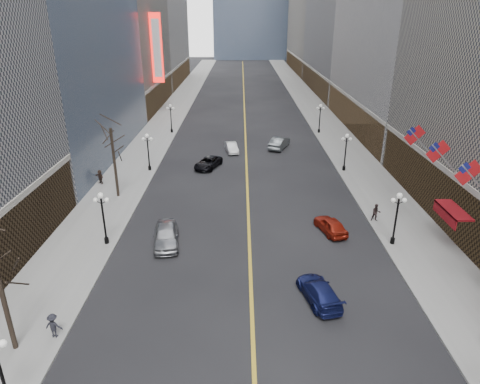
{
  "coord_description": "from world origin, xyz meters",
  "views": [
    {
      "loc": [
        -0.72,
        -0.98,
        17.62
      ],
      "look_at": [
        -0.76,
        20.29,
        8.77
      ],
      "focal_mm": 32.0,
      "sensor_mm": 36.0,
      "label": 1
    }
  ],
  "objects_px": {
    "streetlamp_east_3": "(320,115)",
    "streetlamp_east_2": "(346,148)",
    "streetlamp_west_1": "(103,213)",
    "car_sb_mid": "(331,225)",
    "car_nb_far": "(208,163)",
    "car_nb_mid": "(232,147)",
    "streetlamp_east_1": "(397,213)",
    "streetlamp_west_3": "(171,115)",
    "car_nb_near": "(166,235)",
    "streetlamp_west_2": "(148,148)",
    "car_sb_near": "(319,291)",
    "car_sb_far": "(279,143)"
  },
  "relations": [
    {
      "from": "streetlamp_east_3",
      "to": "streetlamp_east_2",
      "type": "bearing_deg",
      "value": -90.0
    },
    {
      "from": "streetlamp_west_2",
      "to": "car_nb_near",
      "type": "xyz_separation_m",
      "value": [
        4.93,
        -17.9,
        -2.05
      ]
    },
    {
      "from": "streetlamp_west_3",
      "to": "car_nb_mid",
      "type": "relative_size",
      "value": 1.14
    },
    {
      "from": "streetlamp_east_3",
      "to": "car_sb_mid",
      "type": "relative_size",
      "value": 1.12
    },
    {
      "from": "streetlamp_east_1",
      "to": "streetlamp_east_2",
      "type": "distance_m",
      "value": 18.0
    },
    {
      "from": "car_sb_far",
      "to": "car_sb_mid",
      "type": "bearing_deg",
      "value": 117.47
    },
    {
      "from": "streetlamp_west_2",
      "to": "streetlamp_west_3",
      "type": "xyz_separation_m",
      "value": [
        0.0,
        18.0,
        0.0
      ]
    },
    {
      "from": "streetlamp_east_3",
      "to": "car_nb_far",
      "type": "relative_size",
      "value": 0.95
    },
    {
      "from": "streetlamp_east_2",
      "to": "streetlamp_west_3",
      "type": "height_order",
      "value": "same"
    },
    {
      "from": "streetlamp_east_3",
      "to": "streetlamp_west_3",
      "type": "distance_m",
      "value": 23.6
    },
    {
      "from": "car_nb_mid",
      "to": "car_sb_mid",
      "type": "distance_m",
      "value": 25.29
    },
    {
      "from": "car_sb_mid",
      "to": "streetlamp_east_3",
      "type": "bearing_deg",
      "value": -114.52
    },
    {
      "from": "streetlamp_east_2",
      "to": "car_sb_mid",
      "type": "relative_size",
      "value": 1.12
    },
    {
      "from": "streetlamp_east_1",
      "to": "streetlamp_east_2",
      "type": "relative_size",
      "value": 1.0
    },
    {
      "from": "streetlamp_west_1",
      "to": "car_sb_near",
      "type": "distance_m",
      "value": 18.0
    },
    {
      "from": "streetlamp_west_3",
      "to": "car_nb_near",
      "type": "bearing_deg",
      "value": -82.18
    },
    {
      "from": "streetlamp_east_2",
      "to": "streetlamp_west_3",
      "type": "xyz_separation_m",
      "value": [
        -23.6,
        18.0,
        0.0
      ]
    },
    {
      "from": "streetlamp_west_1",
      "to": "car_nb_near",
      "type": "xyz_separation_m",
      "value": [
        4.93,
        0.1,
        -2.05
      ]
    },
    {
      "from": "car_sb_mid",
      "to": "car_sb_far",
      "type": "relative_size",
      "value": 0.81
    },
    {
      "from": "streetlamp_east_2",
      "to": "car_nb_near",
      "type": "xyz_separation_m",
      "value": [
        -18.67,
        -17.9,
        -2.05
      ]
    },
    {
      "from": "streetlamp_east_1",
      "to": "streetlamp_east_3",
      "type": "distance_m",
      "value": 36.0
    },
    {
      "from": "streetlamp_west_1",
      "to": "car_sb_mid",
      "type": "bearing_deg",
      "value": 6.79
    },
    {
      "from": "car_nb_mid",
      "to": "car_sb_mid",
      "type": "relative_size",
      "value": 0.98
    },
    {
      "from": "streetlamp_west_1",
      "to": "car_sb_near",
      "type": "height_order",
      "value": "streetlamp_west_1"
    },
    {
      "from": "streetlamp_east_2",
      "to": "car_sb_near",
      "type": "relative_size",
      "value": 0.98
    },
    {
      "from": "streetlamp_east_1",
      "to": "car_sb_near",
      "type": "distance_m",
      "value": 10.63
    },
    {
      "from": "car_nb_mid",
      "to": "car_sb_far",
      "type": "xyz_separation_m",
      "value": [
        6.73,
        1.75,
        0.17
      ]
    },
    {
      "from": "streetlamp_east_3",
      "to": "streetlamp_west_3",
      "type": "height_order",
      "value": "same"
    },
    {
      "from": "streetlamp_east_3",
      "to": "car_nb_far",
      "type": "xyz_separation_m",
      "value": [
        -16.57,
        -16.75,
        -2.24
      ]
    },
    {
      "from": "streetlamp_east_3",
      "to": "car_sb_near",
      "type": "xyz_separation_m",
      "value": [
        -7.33,
        -43.37,
        -2.23
      ]
    },
    {
      "from": "car_nb_far",
      "to": "car_nb_mid",
      "type": "bearing_deg",
      "value": 88.11
    },
    {
      "from": "car_nb_near",
      "to": "streetlamp_west_3",
      "type": "bearing_deg",
      "value": 89.38
    },
    {
      "from": "streetlamp_west_2",
      "to": "streetlamp_east_3",
      "type": "bearing_deg",
      "value": 37.33
    },
    {
      "from": "streetlamp_east_1",
      "to": "car_nb_mid",
      "type": "distance_m",
      "value": 29.39
    },
    {
      "from": "car_nb_far",
      "to": "car_sb_mid",
      "type": "bearing_deg",
      "value": -34.2
    },
    {
      "from": "streetlamp_west_3",
      "to": "car_nb_mid",
      "type": "xyz_separation_m",
      "value": [
        9.8,
        -10.15,
        -2.25
      ]
    },
    {
      "from": "streetlamp_east_2",
      "to": "car_nb_near",
      "type": "relative_size",
      "value": 0.91
    },
    {
      "from": "streetlamp_west_3",
      "to": "car_sb_mid",
      "type": "relative_size",
      "value": 1.12
    },
    {
      "from": "streetlamp_west_3",
      "to": "car_sb_near",
      "type": "relative_size",
      "value": 0.98
    },
    {
      "from": "car_nb_near",
      "to": "car_nb_far",
      "type": "xyz_separation_m",
      "value": [
        2.1,
        19.14,
        -0.19
      ]
    },
    {
      "from": "streetlamp_west_2",
      "to": "streetlamp_west_3",
      "type": "relative_size",
      "value": 1.0
    },
    {
      "from": "car_sb_near",
      "to": "streetlamp_east_2",
      "type": "bearing_deg",
      "value": -119.74
    },
    {
      "from": "car_nb_mid",
      "to": "car_sb_near",
      "type": "distance_m",
      "value": 33.84
    },
    {
      "from": "car_nb_near",
      "to": "streetlamp_east_3",
      "type": "bearing_deg",
      "value": 54.08
    },
    {
      "from": "streetlamp_east_3",
      "to": "streetlamp_west_2",
      "type": "height_order",
      "value": "same"
    },
    {
      "from": "streetlamp_west_1",
      "to": "car_nb_near",
      "type": "relative_size",
      "value": 0.91
    },
    {
      "from": "streetlamp_east_2",
      "to": "streetlamp_west_3",
      "type": "distance_m",
      "value": 29.68
    },
    {
      "from": "streetlamp_east_3",
      "to": "car_sb_mid",
      "type": "bearing_deg",
      "value": -97.92
    },
    {
      "from": "car_nb_near",
      "to": "car_sb_far",
      "type": "height_order",
      "value": "car_nb_near"
    },
    {
      "from": "car_sb_near",
      "to": "streetlamp_west_1",
      "type": "bearing_deg",
      "value": -37.99
    }
  ]
}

